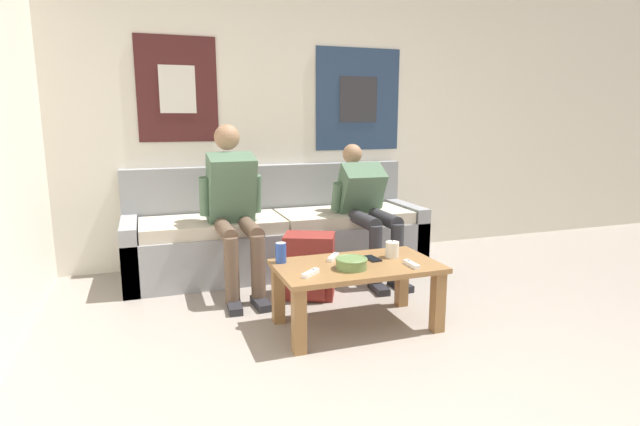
{
  "coord_description": "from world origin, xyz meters",
  "views": [
    {
      "loc": [
        -1.13,
        -1.57,
        1.27
      ],
      "look_at": [
        -0.03,
        1.55,
        0.63
      ],
      "focal_mm": 28.0,
      "sensor_mm": 36.0,
      "label": 1
    }
  ],
  "objects": [
    {
      "name": "wall_back",
      "position": [
        0.0,
        2.78,
        1.28
      ],
      "size": [
        10.0,
        0.07,
        2.55
      ],
      "color": "silver",
      "rests_on": "ground_plane"
    },
    {
      "name": "couch",
      "position": [
        -0.1,
        2.42,
        0.29
      ],
      "size": [
        2.47,
        0.74,
        0.86
      ],
      "color": "gray",
      "rests_on": "ground_plane"
    },
    {
      "name": "coffee_table",
      "position": [
        0.04,
        1.09,
        0.32
      ],
      "size": [
        0.98,
        0.55,
        0.4
      ],
      "color": "olive",
      "rests_on": "ground_plane"
    },
    {
      "name": "person_seated_adult",
      "position": [
        -0.53,
        2.05,
        0.66
      ],
      "size": [
        0.47,
        0.88,
        1.22
      ],
      "color": "brown",
      "rests_on": "ground_plane"
    },
    {
      "name": "person_seated_teen",
      "position": [
        0.54,
        2.06,
        0.58
      ],
      "size": [
        0.47,
        0.95,
        1.05
      ],
      "color": "#2D2D33",
      "rests_on": "ground_plane"
    },
    {
      "name": "backpack",
      "position": [
        -0.07,
        1.68,
        0.22
      ],
      "size": [
        0.42,
        0.38,
        0.46
      ],
      "color": "maroon",
      "rests_on": "ground_plane"
    },
    {
      "name": "ceramic_bowl",
      "position": [
        -0.03,
        1.01,
        0.44
      ],
      "size": [
        0.19,
        0.19,
        0.07
      ],
      "color": "#607F47",
      "rests_on": "coffee_table"
    },
    {
      "name": "pillar_candle",
      "position": [
        0.31,
        1.14,
        0.45
      ],
      "size": [
        0.08,
        0.08,
        0.11
      ],
      "color": "silver",
      "rests_on": "coffee_table"
    },
    {
      "name": "drink_can_blue",
      "position": [
        -0.38,
        1.26,
        0.46
      ],
      "size": [
        0.07,
        0.07,
        0.12
      ],
      "color": "#28479E",
      "rests_on": "coffee_table"
    },
    {
      "name": "game_controller_near_left",
      "position": [
        -0.06,
        1.23,
        0.41
      ],
      "size": [
        0.12,
        0.13,
        0.03
      ],
      "color": "white",
      "rests_on": "coffee_table"
    },
    {
      "name": "game_controller_near_right",
      "position": [
        -0.29,
        0.97,
        0.41
      ],
      "size": [
        0.13,
        0.12,
        0.03
      ],
      "color": "white",
      "rests_on": "coffee_table"
    },
    {
      "name": "game_controller_far_center",
      "position": [
        0.33,
        0.93,
        0.41
      ],
      "size": [
        0.03,
        0.14,
        0.03
      ],
      "color": "white",
      "rests_on": "coffee_table"
    },
    {
      "name": "cell_phone",
      "position": [
        0.17,
        1.14,
        0.41
      ],
      "size": [
        0.08,
        0.14,
        0.01
      ],
      "color": "black",
      "rests_on": "coffee_table"
    }
  ]
}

